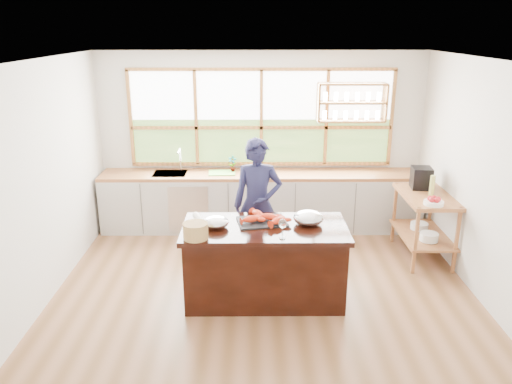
{
  "coord_description": "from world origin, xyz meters",
  "views": [
    {
      "loc": [
        -0.14,
        -5.38,
        3.03
      ],
      "look_at": [
        -0.1,
        0.15,
        1.19
      ],
      "focal_mm": 35.0,
      "sensor_mm": 36.0,
      "label": 1
    }
  ],
  "objects_px": {
    "island": "(265,262)",
    "espresso_machine": "(421,178)",
    "cook": "(258,204)",
    "wicker_basket": "(196,231)"
  },
  "relations": [
    {
      "from": "island",
      "to": "espresso_machine",
      "type": "height_order",
      "value": "espresso_machine"
    },
    {
      "from": "cook",
      "to": "wicker_basket",
      "type": "height_order",
      "value": "cook"
    },
    {
      "from": "espresso_machine",
      "to": "wicker_basket",
      "type": "height_order",
      "value": "espresso_machine"
    },
    {
      "from": "espresso_machine",
      "to": "wicker_basket",
      "type": "xyz_separation_m",
      "value": [
        -2.93,
        -1.7,
        -0.06
      ]
    },
    {
      "from": "island",
      "to": "espresso_machine",
      "type": "bearing_deg",
      "value": 32.23
    },
    {
      "from": "island",
      "to": "cook",
      "type": "bearing_deg",
      "value": 94.87
    },
    {
      "from": "wicker_basket",
      "to": "cook",
      "type": "bearing_deg",
      "value": 60.19
    },
    {
      "from": "island",
      "to": "cook",
      "type": "relative_size",
      "value": 1.08
    },
    {
      "from": "island",
      "to": "wicker_basket",
      "type": "bearing_deg",
      "value": -156.49
    },
    {
      "from": "cook",
      "to": "wicker_basket",
      "type": "relative_size",
      "value": 6.42
    }
  ]
}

